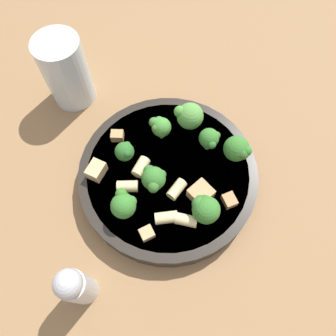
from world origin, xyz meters
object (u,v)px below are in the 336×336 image
chicken_chunk_2 (117,136)px  drinking_glass (67,75)px  broccoli_floret_0 (125,152)px  broccoli_floret_2 (237,149)px  chicken_chunk_3 (201,193)px  broccoli_floret_3 (205,208)px  rigatoni_4 (166,218)px  rigatoni_2 (186,220)px  broccoli_floret_6 (124,204)px  broccoli_floret_1 (189,116)px  broccoli_floret_7 (210,139)px  rigatoni_1 (141,167)px  rigatoni_3 (127,186)px  chicken_chunk_1 (228,203)px  pepper_shaker (76,287)px  rigatoni_0 (177,189)px  pasta_bowl (168,175)px  chicken_chunk_4 (147,233)px  broccoli_floret_4 (153,178)px  chicken_chunk_0 (96,170)px  broccoli_floret_5 (160,127)px

chicken_chunk_2 → drinking_glass: size_ratio=0.15×
broccoli_floret_0 → broccoli_floret_2: (-0.07, 0.13, 0.01)m
chicken_chunk_3 → drinking_glass: drinking_glass is taller
broccoli_floret_3 → rigatoni_4: size_ratio=1.34×
rigatoni_2 → broccoli_floret_6: bearing=-71.7°
chicken_chunk_2 → chicken_chunk_3: (0.02, 0.14, 0.00)m
broccoli_floret_1 → broccoli_floret_2: size_ratio=1.06×
broccoli_floret_7 → rigatoni_1: (0.08, -0.06, -0.02)m
broccoli_floret_6 → chicken_chunk_3: bearing=131.0°
rigatoni_1 → chicken_chunk_3: 0.09m
broccoli_floret_0 → drinking_glass: (-0.07, -0.15, 0.00)m
broccoli_floret_3 → chicken_chunk_3: (-0.02, -0.01, -0.01)m
rigatoni_3 → chicken_chunk_1: size_ratio=1.48×
drinking_glass → broccoli_floret_0: bearing=64.9°
broccoli_floret_1 → chicken_chunk_2: broccoli_floret_1 is taller
rigatoni_2 → pepper_shaker: (0.13, -0.07, 0.01)m
rigatoni_0 → rigatoni_4: size_ratio=0.95×
broccoli_floret_3 → rigatoni_2: size_ratio=1.40×
rigatoni_0 → rigatoni_4: bearing=9.4°
chicken_chunk_1 → broccoli_floret_7: bearing=-136.9°
broccoli_floret_6 → broccoli_floret_0: bearing=-148.0°
rigatoni_4 → rigatoni_3: bearing=-100.5°
chicken_chunk_3 → rigatoni_0: bearing=-73.1°
pasta_bowl → pepper_shaker: bearing=-5.2°
rigatoni_4 → pepper_shaker: 0.13m
broccoli_floret_6 → chicken_chunk_1: bearing=122.7°
rigatoni_4 → broccoli_floret_1: bearing=-163.5°
rigatoni_3 → chicken_chunk_4: (0.04, 0.05, -0.00)m
broccoli_floret_4 → chicken_chunk_0: broccoli_floret_4 is taller
pasta_bowl → rigatoni_0: bearing=50.3°
rigatoni_2 → broccoli_floret_3: bearing=144.6°
pasta_bowl → drinking_glass: (-0.06, -0.21, 0.03)m
rigatoni_1 → chicken_chunk_4: rigatoni_1 is taller
rigatoni_2 → pepper_shaker: 0.15m
chicken_chunk_1 → chicken_chunk_3: (0.01, -0.04, 0.00)m
broccoli_floret_0 → rigatoni_3: broccoli_floret_0 is taller
broccoli_floret_6 → broccoli_floret_5: bearing=-171.9°
broccoli_floret_5 → rigatoni_1: 0.06m
rigatoni_0 → rigatoni_2: size_ratio=0.99×
broccoli_floret_5 → chicken_chunk_0: (0.09, -0.05, -0.01)m
pasta_bowl → broccoli_floret_1: bearing=-172.8°
rigatoni_1 → chicken_chunk_0: chicken_chunk_0 is taller
rigatoni_0 → rigatoni_2: bearing=44.3°
broccoli_floret_0 → broccoli_floret_2: size_ratio=0.70×
broccoli_floret_7 → chicken_chunk_2: size_ratio=2.19×
broccoli_floret_3 → broccoli_floret_5: bearing=-125.2°
pasta_bowl → broccoli_floret_7: (-0.06, 0.03, 0.04)m
rigatoni_1 → rigatoni_4: (0.04, 0.06, -0.00)m
broccoli_floret_4 → rigatoni_2: bearing=68.0°
broccoli_floret_5 → chicken_chunk_0: 0.11m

